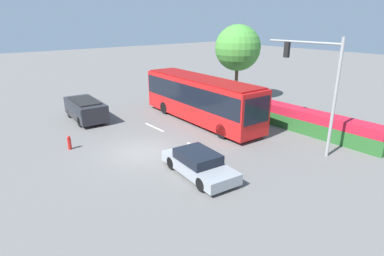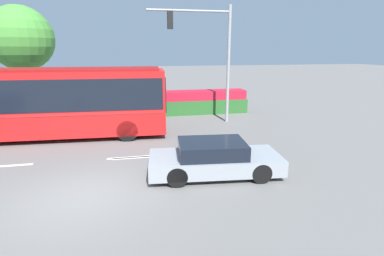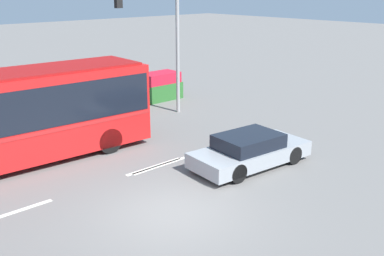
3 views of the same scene
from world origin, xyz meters
TOP-DOWN VIEW (x-y plane):
  - ground_plane at (0.00, 0.00)m, footprint 140.00×140.00m
  - sedan_foreground at (4.26, 0.79)m, footprint 4.66×2.27m
  - traffic_light_pole at (6.07, 8.04)m, footprint 4.67×0.24m
  - flowering_hedge at (4.53, 10.78)m, footprint 9.49×1.34m
  - lane_stripe_near at (-3.45, 3.06)m, footprint 2.40×0.16m
  - lane_stripe_mid at (1.67, 3.04)m, footprint 2.40×0.16m
  - lane_stripe_far at (1.89, 2.96)m, footprint 2.40×0.16m

SIDE VIEW (x-z plane):
  - ground_plane at x=0.00m, z-range 0.00..0.00m
  - lane_stripe_near at x=-3.45m, z-range 0.00..0.01m
  - lane_stripe_mid at x=1.67m, z-range 0.00..0.01m
  - lane_stripe_far at x=1.89m, z-range 0.00..0.01m
  - sedan_foreground at x=4.26m, z-range -0.02..1.19m
  - flowering_hedge at x=4.53m, z-range -0.01..1.53m
  - traffic_light_pole at x=6.07m, z-range 1.00..7.62m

